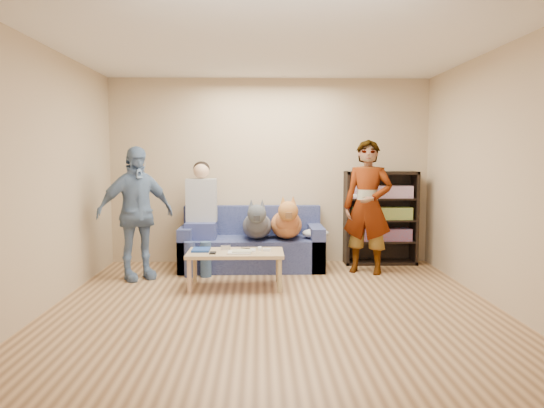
{
  "coord_description": "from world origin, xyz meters",
  "views": [
    {
      "loc": [
        -0.15,
        -5.02,
        1.52
      ],
      "look_at": [
        0.0,
        1.2,
        0.95
      ],
      "focal_mm": 35.0,
      "sensor_mm": 36.0,
      "label": 1
    }
  ],
  "objects_px": {
    "dog_tan": "(287,223)",
    "bookshelf": "(380,216)",
    "dog_gray": "(257,224)",
    "sofa": "(252,247)",
    "person_seated": "(201,212)",
    "coffee_table": "(235,255)",
    "person_standing_right": "(368,207)",
    "person_standing_left": "(136,213)",
    "camera_silver": "(226,248)",
    "notebook_blue": "(201,250)"
  },
  "relations": [
    {
      "from": "dog_tan",
      "to": "bookshelf",
      "type": "bearing_deg",
      "value": 17.64
    },
    {
      "from": "dog_gray",
      "to": "dog_tan",
      "type": "height_order",
      "value": "dog_tan"
    },
    {
      "from": "dog_gray",
      "to": "dog_tan",
      "type": "distance_m",
      "value": 0.39
    },
    {
      "from": "sofa",
      "to": "bookshelf",
      "type": "bearing_deg",
      "value": 7.4
    },
    {
      "from": "person_seated",
      "to": "coffee_table",
      "type": "relative_size",
      "value": 1.34
    },
    {
      "from": "bookshelf",
      "to": "coffee_table",
      "type": "bearing_deg",
      "value": -146.15
    },
    {
      "from": "sofa",
      "to": "person_seated",
      "type": "relative_size",
      "value": 1.29
    },
    {
      "from": "person_standing_right",
      "to": "person_standing_left",
      "type": "xyz_separation_m",
      "value": [
        -2.91,
        -0.28,
        -0.04
      ]
    },
    {
      "from": "person_standing_left",
      "to": "dog_gray",
      "type": "bearing_deg",
      "value": -17.65
    },
    {
      "from": "person_standing_right",
      "to": "person_standing_left",
      "type": "distance_m",
      "value": 2.93
    },
    {
      "from": "camera_silver",
      "to": "coffee_table",
      "type": "bearing_deg",
      "value": -45.0
    },
    {
      "from": "person_seated",
      "to": "bookshelf",
      "type": "xyz_separation_m",
      "value": [
        2.47,
        0.36,
        -0.09
      ]
    },
    {
      "from": "camera_silver",
      "to": "coffee_table",
      "type": "distance_m",
      "value": 0.18
    },
    {
      "from": "person_seated",
      "to": "coffee_table",
      "type": "bearing_deg",
      "value": -62.69
    },
    {
      "from": "person_standing_left",
      "to": "dog_gray",
      "type": "relative_size",
      "value": 1.32
    },
    {
      "from": "person_standing_right",
      "to": "camera_silver",
      "type": "bearing_deg",
      "value": -136.33
    },
    {
      "from": "sofa",
      "to": "dog_gray",
      "type": "xyz_separation_m",
      "value": [
        0.07,
        -0.22,
        0.34
      ]
    },
    {
      "from": "person_standing_right",
      "to": "coffee_table",
      "type": "xyz_separation_m",
      "value": [
        -1.67,
        -0.74,
        -0.49
      ]
    },
    {
      "from": "sofa",
      "to": "person_seated",
      "type": "height_order",
      "value": "person_seated"
    },
    {
      "from": "coffee_table",
      "to": "person_standing_left",
      "type": "bearing_deg",
      "value": 159.94
    },
    {
      "from": "person_seated",
      "to": "dog_tan",
      "type": "height_order",
      "value": "person_seated"
    },
    {
      "from": "notebook_blue",
      "to": "person_seated",
      "type": "height_order",
      "value": "person_seated"
    },
    {
      "from": "notebook_blue",
      "to": "person_seated",
      "type": "distance_m",
      "value": 0.98
    },
    {
      "from": "notebook_blue",
      "to": "dog_tan",
      "type": "relative_size",
      "value": 0.22
    },
    {
      "from": "person_standing_right",
      "to": "dog_tan",
      "type": "xyz_separation_m",
      "value": [
        -1.04,
        0.16,
        -0.22
      ]
    },
    {
      "from": "sofa",
      "to": "bookshelf",
      "type": "distance_m",
      "value": 1.86
    },
    {
      "from": "notebook_blue",
      "to": "camera_silver",
      "type": "relative_size",
      "value": 2.36
    },
    {
      "from": "dog_tan",
      "to": "camera_silver",
      "type": "bearing_deg",
      "value": -134.11
    },
    {
      "from": "sofa",
      "to": "coffee_table",
      "type": "distance_m",
      "value": 1.11
    },
    {
      "from": "person_standing_right",
      "to": "person_seated",
      "type": "height_order",
      "value": "person_standing_right"
    },
    {
      "from": "notebook_blue",
      "to": "coffee_table",
      "type": "height_order",
      "value": "notebook_blue"
    },
    {
      "from": "camera_silver",
      "to": "dog_tan",
      "type": "height_order",
      "value": "dog_tan"
    },
    {
      "from": "person_seated",
      "to": "dog_tan",
      "type": "distance_m",
      "value": 1.14
    },
    {
      "from": "person_standing_left",
      "to": "dog_tan",
      "type": "relative_size",
      "value": 1.4
    },
    {
      "from": "notebook_blue",
      "to": "bookshelf",
      "type": "bearing_deg",
      "value": 28.23
    },
    {
      "from": "sofa",
      "to": "dog_tan",
      "type": "distance_m",
      "value": 0.61
    },
    {
      "from": "dog_tan",
      "to": "sofa",
      "type": "bearing_deg",
      "value": 157.27
    },
    {
      "from": "notebook_blue",
      "to": "bookshelf",
      "type": "distance_m",
      "value": 2.71
    },
    {
      "from": "person_standing_left",
      "to": "notebook_blue",
      "type": "distance_m",
      "value": 1.01
    },
    {
      "from": "sofa",
      "to": "dog_tan",
      "type": "height_order",
      "value": "dog_tan"
    },
    {
      "from": "bookshelf",
      "to": "camera_silver",
      "type": "bearing_deg",
      "value": -150.1
    },
    {
      "from": "dog_gray",
      "to": "person_standing_left",
      "type": "bearing_deg",
      "value": -164.4
    },
    {
      "from": "notebook_blue",
      "to": "person_seated",
      "type": "bearing_deg",
      "value": 96.13
    },
    {
      "from": "notebook_blue",
      "to": "dog_tan",
      "type": "bearing_deg",
      "value": 39.36
    },
    {
      "from": "person_standing_left",
      "to": "coffee_table",
      "type": "relative_size",
      "value": 1.49
    },
    {
      "from": "person_seated",
      "to": "dog_tan",
      "type": "xyz_separation_m",
      "value": [
        1.13,
        -0.07,
        -0.13
      ]
    },
    {
      "from": "person_seated",
      "to": "dog_tan",
      "type": "bearing_deg",
      "value": -3.32
    },
    {
      "from": "sofa",
      "to": "dog_tan",
      "type": "bearing_deg",
      "value": -22.73
    },
    {
      "from": "dog_tan",
      "to": "bookshelf",
      "type": "height_order",
      "value": "bookshelf"
    },
    {
      "from": "person_seated",
      "to": "bookshelf",
      "type": "relative_size",
      "value": 1.13
    }
  ]
}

